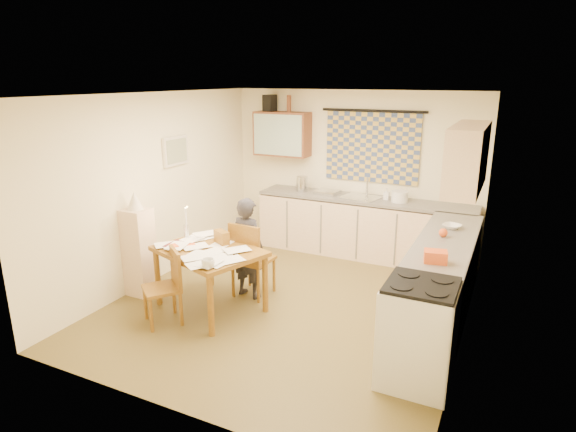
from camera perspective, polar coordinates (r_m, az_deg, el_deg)
The scene contains 44 objects.
floor at distance 6.06m, azimuth 0.43°, elevation -10.22°, with size 4.00×4.50×0.02m, color brown.
ceiling at distance 5.43m, azimuth 0.49°, elevation 14.33°, with size 4.00×4.50×0.02m, color white.
wall_back at distance 7.67m, azimuth 7.69°, elevation 5.25°, with size 4.00×0.02×2.50m, color #FBEFC3.
wall_front at distance 3.80m, azimuth -14.30°, elevation -6.55°, with size 4.00×0.02×2.50m, color #FBEFC3.
wall_left at distance 6.70m, azimuth -15.33°, elevation 3.23°, with size 0.02×4.50×2.50m, color #FBEFC3.
wall_right at distance 5.13m, azimuth 21.24°, elevation -1.20°, with size 0.02×4.50×2.50m, color #FBEFC3.
window_blind at distance 7.48m, azimuth 9.91°, elevation 7.99°, with size 1.45×0.03×1.05m, color #384B7D.
curtain_rod at distance 7.41m, azimuth 10.08°, elevation 12.19°, with size 0.04×0.04×1.60m, color black.
wall_cabinet at distance 7.85m, azimuth -0.68°, elevation 9.71°, with size 0.90×0.34×0.70m, color brown.
wall_cabinet_glass at distance 7.70m, azimuth -1.25°, elevation 9.58°, with size 0.84×0.02×0.64m, color #99B2A5.
upper_cabinet_right at distance 5.55m, azimuth 20.53°, elevation 6.51°, with size 0.34×1.30×0.70m, color beige.
framed_print at distance 6.89m, azimuth -13.18°, elevation 7.54°, with size 0.04×0.50×0.40m, color beige.
print_canvas at distance 6.88m, azimuth -13.02°, elevation 7.53°, with size 0.01×0.42×0.32m, color beige.
counter_back at distance 7.49m, azimuth 8.88°, elevation -1.36°, with size 3.30×0.62×0.92m.
counter_right at distance 5.62m, azimuth 17.43°, elevation -8.03°, with size 0.62×2.95×0.92m.
stove at distance 4.56m, azimuth 15.15°, elevation -13.31°, with size 0.63×0.63×0.97m.
sink at distance 7.39m, azimuth 8.57°, elevation 1.87°, with size 0.55×0.45×0.10m, color silver.
tap at distance 7.51m, azimuth 9.37°, elevation 3.46°, with size 0.03×0.03×0.28m, color silver.
dish_rack at distance 7.55m, azimuth 4.68°, elevation 2.83°, with size 0.35×0.30×0.06m, color silver.
kettle at distance 7.69m, azimuth 1.67°, elevation 3.82°, with size 0.18×0.18×0.24m, color silver.
mixing_bowl at distance 7.22m, azimuth 13.10°, elevation 2.26°, with size 0.24×0.24×0.16m, color white.
soap_bottle at distance 7.31m, azimuth 11.60°, elevation 2.57°, with size 0.08×0.08×0.17m, color white.
bowl at distance 6.14m, azimuth 18.87°, elevation -1.18°, with size 0.27×0.27×0.05m, color white.
orange_bag at distance 4.97m, azimuth 17.08°, elevation -4.62°, with size 0.22×0.16×0.12m, color #EB5820.
fruit_orange at distance 5.78m, azimuth 17.92°, elevation -1.89°, with size 0.10×0.10×0.10m, color #EB5820.
speaker at distance 7.91m, azimuth -2.18°, elevation 13.24°, with size 0.16×0.20×0.26m, color black.
bottle_green at distance 7.90m, azimuth -1.93°, elevation 13.23°, with size 0.07×0.07×0.26m, color #195926.
bottle_brown at distance 7.76m, azimuth 0.12°, elevation 13.19°, with size 0.07×0.07×0.26m, color brown.
dining_table at distance 5.84m, azimuth -9.18°, elevation -7.32°, with size 1.42×1.25×0.75m.
chair_far at distance 6.15m, azimuth -4.19°, elevation -6.67°, with size 0.46×0.46×0.97m.
chair_near at distance 5.67m, azimuth -14.47°, elevation -9.68°, with size 0.54×0.54×0.85m.
person at distance 6.00m, azimuth -4.79°, elevation -3.78°, with size 0.51×0.37×1.28m, color black.
shelf_stand at distance 6.35m, azimuth -17.21°, elevation -4.12°, with size 0.32×0.30×1.12m, color beige.
lampshade at distance 6.16m, azimuth -17.73°, elevation 1.76°, with size 0.20×0.20×0.22m, color beige.
letter_rack at distance 5.83m, azimuth -7.87°, elevation -2.52°, with size 0.22×0.10×0.16m, color brown.
mug at distance 5.12m, azimuth -9.45°, elevation -5.62°, with size 0.16×0.16×0.11m, color white.
magazine at distance 5.94m, azimuth -13.90°, elevation -3.19°, with size 0.22×0.29×0.03m, color maroon.
book at distance 5.97m, azimuth -12.54°, elevation -3.03°, with size 0.31×0.32×0.02m, color #EB5820.
orange_box at distance 5.80m, azimuth -13.38°, elevation -3.56°, with size 0.12×0.08×0.04m, color #EB5820.
eyeglasses at distance 5.44m, azimuth -10.80°, elevation -4.86°, with size 0.13×0.04×0.02m, color black.
candle_holder at distance 6.08m, azimuth -11.98°, elevation -1.84°, with size 0.06×0.06×0.18m, color silver.
candle at distance 6.01m, azimuth -12.02°, elevation -0.07°, with size 0.02×0.02×0.22m, color white.
candle_flame at distance 5.96m, azimuth -11.89°, elevation 1.03°, with size 0.02×0.02×0.02m, color #FFCC66.
papers at distance 5.66m, azimuth -10.23°, elevation -3.92°, with size 1.27×1.23×0.03m.
Camera 1 is at (2.31, -4.91, 2.69)m, focal length 30.00 mm.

